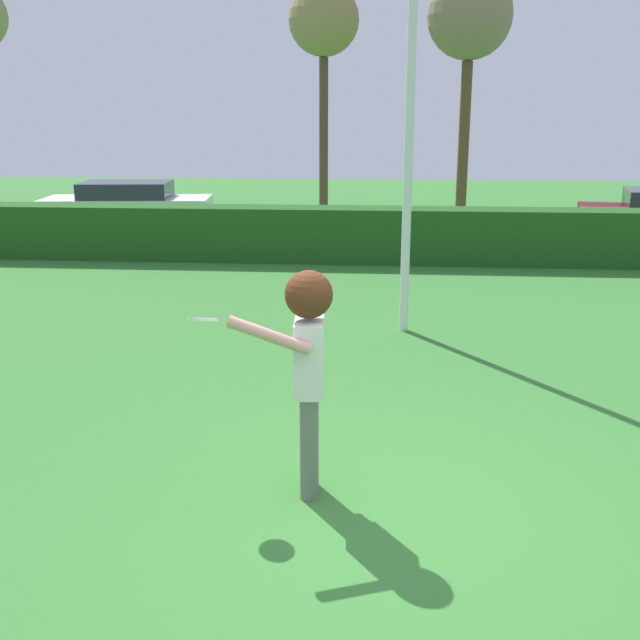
{
  "coord_description": "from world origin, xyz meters",
  "views": [
    {
      "loc": [
        0.02,
        -5.12,
        2.91
      ],
      "look_at": [
        -0.51,
        1.27,
        1.15
      ],
      "focal_mm": 42.22,
      "sensor_mm": 36.0,
      "label": 1
    }
  ],
  "objects_px": {
    "frisbee": "(203,319)",
    "parked_car_white": "(127,204)",
    "birch_tree": "(324,24)",
    "lamppost": "(410,111)",
    "person": "(308,352)",
    "maple_tree": "(470,20)"
  },
  "relations": [
    {
      "from": "lamppost",
      "to": "person",
      "type": "bearing_deg",
      "value": -100.28
    },
    {
      "from": "lamppost",
      "to": "parked_car_white",
      "type": "height_order",
      "value": "lamppost"
    },
    {
      "from": "frisbee",
      "to": "lamppost",
      "type": "height_order",
      "value": "lamppost"
    },
    {
      "from": "person",
      "to": "parked_car_white",
      "type": "bearing_deg",
      "value": 113.95
    },
    {
      "from": "frisbee",
      "to": "lamppost",
      "type": "relative_size",
      "value": 0.05
    },
    {
      "from": "maple_tree",
      "to": "birch_tree",
      "type": "height_order",
      "value": "maple_tree"
    },
    {
      "from": "frisbee",
      "to": "lamppost",
      "type": "bearing_deg",
      "value": 69.78
    },
    {
      "from": "frisbee",
      "to": "parked_car_white",
      "type": "xyz_separation_m",
      "value": [
        -5.16,
        13.36,
        -0.68
      ]
    },
    {
      "from": "parked_car_white",
      "to": "birch_tree",
      "type": "height_order",
      "value": "birch_tree"
    },
    {
      "from": "birch_tree",
      "to": "maple_tree",
      "type": "bearing_deg",
      "value": 4.16
    },
    {
      "from": "frisbee",
      "to": "birch_tree",
      "type": "height_order",
      "value": "birch_tree"
    },
    {
      "from": "lamppost",
      "to": "birch_tree",
      "type": "bearing_deg",
      "value": 99.63
    },
    {
      "from": "frisbee",
      "to": "birch_tree",
      "type": "distance_m",
      "value": 17.38
    },
    {
      "from": "person",
      "to": "birch_tree",
      "type": "distance_m",
      "value": 17.6
    },
    {
      "from": "parked_car_white",
      "to": "birch_tree",
      "type": "distance_m",
      "value": 7.56
    },
    {
      "from": "lamppost",
      "to": "parked_car_white",
      "type": "relative_size",
      "value": 1.21
    },
    {
      "from": "birch_tree",
      "to": "frisbee",
      "type": "bearing_deg",
      "value": -88.69
    },
    {
      "from": "lamppost",
      "to": "maple_tree",
      "type": "relative_size",
      "value": 0.78
    },
    {
      "from": "maple_tree",
      "to": "parked_car_white",
      "type": "bearing_deg",
      "value": -156.5
    },
    {
      "from": "person",
      "to": "maple_tree",
      "type": "xyz_separation_m",
      "value": [
        2.85,
        17.35,
        4.3
      ]
    },
    {
      "from": "lamppost",
      "to": "birch_tree",
      "type": "height_order",
      "value": "birch_tree"
    },
    {
      "from": "birch_tree",
      "to": "parked_car_white",
      "type": "bearing_deg",
      "value": -143.38
    }
  ]
}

